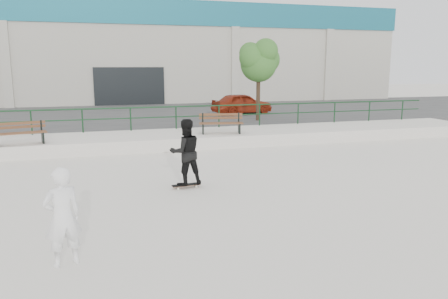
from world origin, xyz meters
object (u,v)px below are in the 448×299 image
object	(u,v)px
bench_right	(221,123)
bench_left	(20,133)
standing_skater	(186,152)
red_car	(242,103)
tree	(259,60)
seated_skater	(62,217)
skateboard	(186,185)

from	to	relation	value
bench_right	bench_left	bearing A→B (deg)	-164.23
standing_skater	red_car	bearing A→B (deg)	-120.66
tree	red_car	size ratio (longest dim) A/B	1.15
standing_skater	seated_skater	size ratio (longest dim) A/B	1.07
bench_right	red_car	size ratio (longest dim) A/B	0.53
tree	seated_skater	xyz separation A→B (m)	(-8.73, -13.91, -2.76)
tree	standing_skater	distance (m)	11.73
skateboard	seated_skater	distance (m)	5.06
red_car	standing_skater	world-z (taller)	standing_skater
tree	red_car	bearing A→B (deg)	87.19
red_car	seated_skater	size ratio (longest dim) A/B	2.13
tree	standing_skater	xyz separation A→B (m)	(-5.85, -9.83, -2.61)
bench_right	tree	world-z (taller)	tree
bench_left	red_car	xyz separation A→B (m)	(10.92, 7.40, 0.21)
red_car	standing_skater	distance (m)	14.27
bench_right	skateboard	bearing A→B (deg)	-102.32
bench_left	tree	distance (m)	11.90
tree	seated_skater	world-z (taller)	tree
bench_right	tree	xyz separation A→B (m)	(3.11, 3.77, 2.69)
tree	seated_skater	distance (m)	16.66
bench_left	standing_skater	world-z (taller)	standing_skater
skateboard	bench_right	bearing A→B (deg)	58.84
tree	skateboard	size ratio (longest dim) A/B	5.19
red_car	seated_skater	distance (m)	19.21
bench_left	red_car	bearing A→B (deg)	22.10
standing_skater	tree	bearing A→B (deg)	-126.53
bench_right	standing_skater	world-z (taller)	standing_skater
bench_left	tree	world-z (taller)	tree
bench_left	standing_skater	distance (m)	7.42
skateboard	red_car	bearing A→B (deg)	58.31
bench_left	bench_right	size ratio (longest dim) A/B	0.97
bench_left	bench_right	xyz separation A→B (m)	(7.66, 0.51, 0.01)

